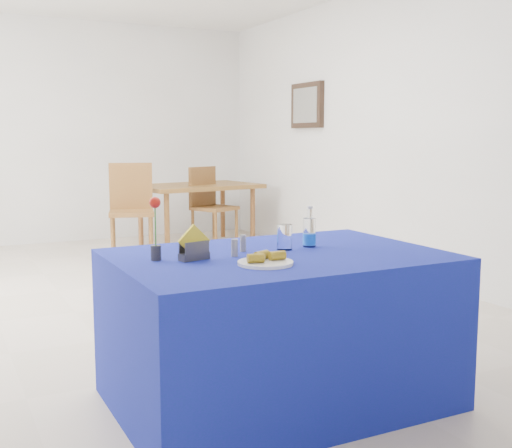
# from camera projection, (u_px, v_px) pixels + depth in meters

# --- Properties ---
(floor) EXTENTS (7.00, 7.00, 0.00)m
(floor) POSITION_uv_depth(u_px,v_px,m) (146.00, 304.00, 5.16)
(floor) COLOR beige
(floor) RESTS_ON ground
(room_shell) EXTENTS (7.00, 7.00, 7.00)m
(room_shell) POSITION_uv_depth(u_px,v_px,m) (140.00, 83.00, 4.93)
(room_shell) COLOR silver
(room_shell) RESTS_ON ground
(picture_frame) EXTENTS (0.06, 0.64, 0.52)m
(picture_frame) POSITION_uv_depth(u_px,v_px,m) (307.00, 105.00, 7.45)
(picture_frame) COLOR black
(picture_frame) RESTS_ON room_shell
(picture_art) EXTENTS (0.02, 0.52, 0.40)m
(picture_art) POSITION_uv_depth(u_px,v_px,m) (305.00, 105.00, 7.44)
(picture_art) COLOR #998C66
(picture_art) RESTS_ON room_shell
(plate) EXTENTS (0.25, 0.25, 0.01)m
(plate) POSITION_uv_depth(u_px,v_px,m) (265.00, 263.00, 2.90)
(plate) COLOR white
(plate) RESTS_ON blue_table
(drinking_glass) EXTENTS (0.08, 0.08, 0.13)m
(drinking_glass) POSITION_uv_depth(u_px,v_px,m) (285.00, 237.00, 3.28)
(drinking_glass) COLOR white
(drinking_glass) RESTS_ON blue_table
(salt_shaker) EXTENTS (0.03, 0.03, 0.08)m
(salt_shaker) POSITION_uv_depth(u_px,v_px,m) (243.00, 243.00, 3.23)
(salt_shaker) COLOR slate
(salt_shaker) RESTS_ON blue_table
(pepper_shaker) EXTENTS (0.03, 0.03, 0.08)m
(pepper_shaker) POSITION_uv_depth(u_px,v_px,m) (235.00, 248.00, 3.09)
(pepper_shaker) COLOR slate
(pepper_shaker) RESTS_ON blue_table
(blue_table) EXTENTS (1.60, 1.10, 0.76)m
(blue_table) POSITION_uv_depth(u_px,v_px,m) (278.00, 328.00, 3.23)
(blue_table) COLOR navy
(blue_table) RESTS_ON floor
(water_bottle) EXTENTS (0.07, 0.07, 0.21)m
(water_bottle) POSITION_uv_depth(u_px,v_px,m) (309.00, 233.00, 3.37)
(water_bottle) COLOR white
(water_bottle) RESTS_ON blue_table
(napkin_holder) EXTENTS (0.16, 0.09, 0.17)m
(napkin_holder) POSITION_uv_depth(u_px,v_px,m) (194.00, 250.00, 3.00)
(napkin_holder) COLOR #3A393F
(napkin_holder) RESTS_ON blue_table
(rose_vase) EXTENTS (0.05, 0.05, 0.30)m
(rose_vase) POSITION_uv_depth(u_px,v_px,m) (155.00, 229.00, 2.98)
(rose_vase) COLOR #242428
(rose_vase) RESTS_ON blue_table
(oak_table) EXTENTS (1.58, 1.15, 0.76)m
(oak_table) POSITION_uv_depth(u_px,v_px,m) (197.00, 191.00, 7.92)
(oak_table) COLOR brown
(oak_table) RESTS_ON floor
(chair_bg_left) EXTENTS (0.58, 0.58, 1.05)m
(chair_bg_left) POSITION_uv_depth(u_px,v_px,m) (131.00, 204.00, 7.01)
(chair_bg_left) COLOR brown
(chair_bg_left) RESTS_ON floor
(chair_bg_right) EXTENTS (0.58, 0.58, 0.98)m
(chair_bg_right) POSITION_uv_depth(u_px,v_px,m) (209.00, 201.00, 7.78)
(chair_bg_right) COLOR brown
(chair_bg_right) RESTS_ON floor
(banana_pieces) EXTENTS (0.20, 0.12, 0.04)m
(banana_pieces) POSITION_uv_depth(u_px,v_px,m) (265.00, 256.00, 2.91)
(banana_pieces) COLOR gold
(banana_pieces) RESTS_ON plate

